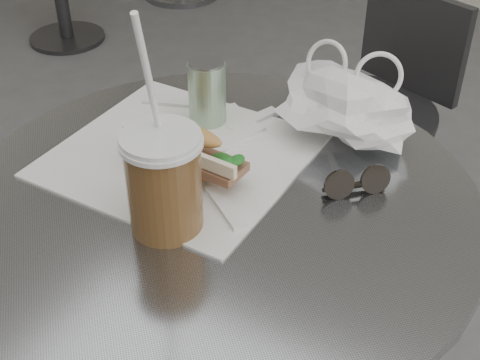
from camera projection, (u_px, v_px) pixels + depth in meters
The scene contains 9 objects.
cafe_table at pixel (221, 323), 1.12m from camera, with size 0.76×0.76×0.74m.
chair_far at pixel (366, 149), 1.80m from camera, with size 0.40×0.43×0.73m.
sandwich_paper at pixel (180, 155), 1.04m from camera, with size 0.36×0.34×0.00m, color white.
banh_mi at pixel (187, 151), 0.98m from camera, with size 0.24×0.10×0.08m.
iced_coffee at pixel (164, 180), 0.86m from camera, with size 0.11×0.11×0.31m.
sunglasses at pixel (356, 183), 0.95m from camera, with size 0.08×0.08×0.05m.
plastic_bag at pixel (344, 107), 1.06m from camera, with size 0.21×0.16×0.11m, color white, non-canonical shape.
napkin_stack at pixel (217, 129), 1.09m from camera, with size 0.17×0.17×0.01m.
drink_can at pixel (207, 94), 1.08m from camera, with size 0.06×0.06×0.12m.
Camera 1 is at (0.41, -0.44, 1.33)m, focal length 50.00 mm.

